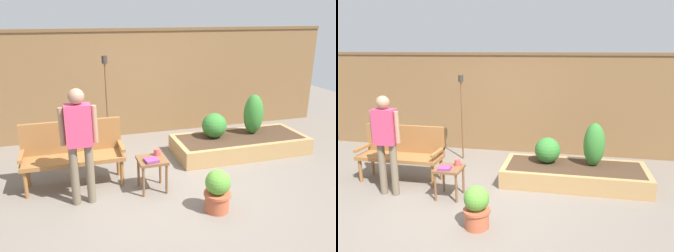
% 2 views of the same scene
% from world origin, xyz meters
% --- Properties ---
extents(ground_plane, '(14.00, 14.00, 0.00)m').
position_xyz_m(ground_plane, '(0.00, 0.00, 0.00)').
color(ground_plane, '#70665B').
extents(fence_back, '(8.40, 0.14, 2.16)m').
position_xyz_m(fence_back, '(0.00, 2.60, 1.09)').
color(fence_back, brown).
rests_on(fence_back, ground_plane).
extents(garden_bench, '(1.44, 0.48, 0.94)m').
position_xyz_m(garden_bench, '(-1.38, 0.62, 0.54)').
color(garden_bench, '#936033').
rests_on(garden_bench, ground_plane).
extents(side_table, '(0.40, 0.40, 0.48)m').
position_xyz_m(side_table, '(-0.33, 0.09, 0.40)').
color(side_table, brown).
rests_on(side_table, ground_plane).
extents(cup_on_table, '(0.12, 0.08, 0.10)m').
position_xyz_m(cup_on_table, '(-0.23, 0.19, 0.53)').
color(cup_on_table, '#CC4C47').
rests_on(cup_on_table, side_table).
extents(book_on_table, '(0.20, 0.19, 0.04)m').
position_xyz_m(book_on_table, '(-0.36, 0.00, 0.50)').
color(book_on_table, '#7F3875').
rests_on(book_on_table, side_table).
extents(potted_boxwood, '(0.35, 0.35, 0.56)m').
position_xyz_m(potted_boxwood, '(0.33, -0.69, 0.28)').
color(potted_boxwood, '#B75638').
rests_on(potted_boxwood, ground_plane).
extents(raised_planter_bed, '(2.40, 1.00, 0.30)m').
position_xyz_m(raised_planter_bed, '(1.54, 1.01, 0.15)').
color(raised_planter_bed, '#AD8451').
rests_on(raised_planter_bed, ground_plane).
extents(shrub_near_bench, '(0.44, 0.44, 0.44)m').
position_xyz_m(shrub_near_bench, '(1.08, 1.13, 0.52)').
color(shrub_near_bench, brown).
rests_on(shrub_near_bench, raised_planter_bed).
extents(shrub_far_corner, '(0.35, 0.35, 0.73)m').
position_xyz_m(shrub_far_corner, '(1.85, 1.13, 0.67)').
color(shrub_far_corner, brown).
rests_on(shrub_far_corner, raised_planter_bed).
extents(tiki_torch, '(0.10, 0.10, 1.73)m').
position_xyz_m(tiki_torch, '(-0.72, 1.86, 1.18)').
color(tiki_torch, brown).
rests_on(tiki_torch, ground_plane).
extents(person_by_bench, '(0.47, 0.20, 1.56)m').
position_xyz_m(person_by_bench, '(-1.29, -0.00, 0.93)').
color(person_by_bench, '#70604C').
rests_on(person_by_bench, ground_plane).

